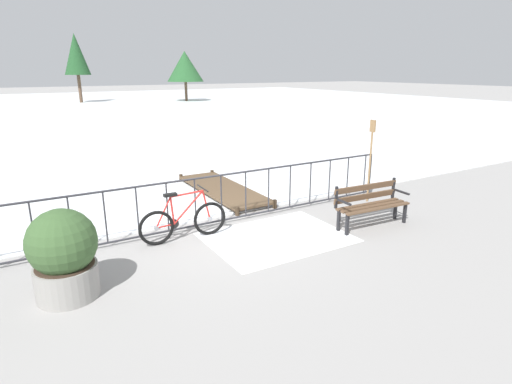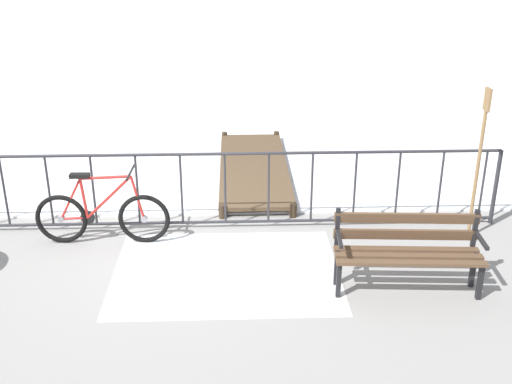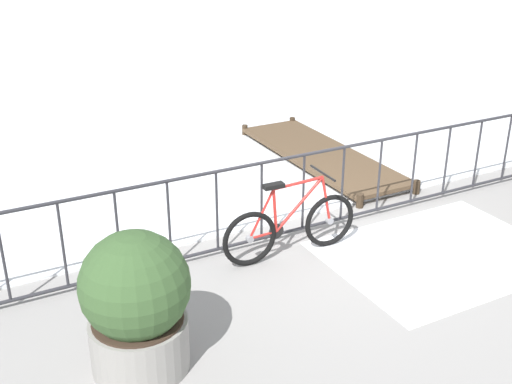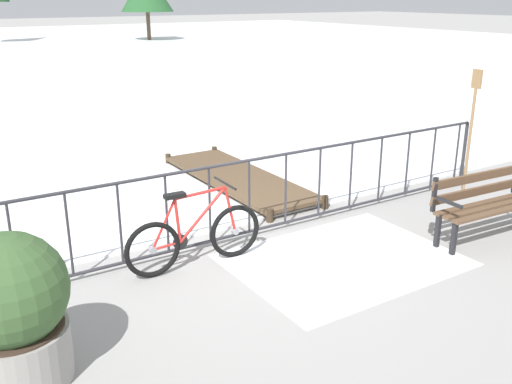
% 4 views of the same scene
% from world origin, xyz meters
% --- Properties ---
extents(ground_plane, '(160.00, 160.00, 0.00)m').
position_xyz_m(ground_plane, '(0.00, 0.00, 0.00)').
color(ground_plane, gray).
extents(frozen_pond, '(80.00, 56.00, 0.03)m').
position_xyz_m(frozen_pond, '(0.00, 28.40, 0.01)').
color(frozen_pond, white).
rests_on(frozen_pond, ground).
extents(snow_patch, '(2.64, 2.00, 0.01)m').
position_xyz_m(snow_patch, '(0.88, -1.20, 0.00)').
color(snow_patch, white).
rests_on(snow_patch, ground).
extents(railing_fence, '(9.06, 0.06, 1.07)m').
position_xyz_m(railing_fence, '(0.00, 0.00, 0.56)').
color(railing_fence, '#2D2D33').
rests_on(railing_fence, ground).
extents(bicycle_near_railing, '(1.71, 0.52, 0.97)m').
position_xyz_m(bicycle_near_railing, '(-0.69, -0.39, 0.37)').
color(bicycle_near_railing, black).
rests_on(bicycle_near_railing, ground).
extents(park_bench, '(1.63, 0.58, 0.89)m').
position_xyz_m(park_bench, '(2.88, -1.62, 0.51)').
color(park_bench, brown).
rests_on(park_bench, ground).
extents(oar_upright, '(0.04, 0.16, 1.98)m').
position_xyz_m(oar_upright, '(4.04, -0.42, 1.14)').
color(oar_upright, '#937047').
rests_on(oar_upright, ground).
extents(wooden_dock, '(1.10, 3.53, 0.20)m').
position_xyz_m(wooden_dock, '(1.31, 2.02, 0.12)').
color(wooden_dock, brown).
rests_on(wooden_dock, ground).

